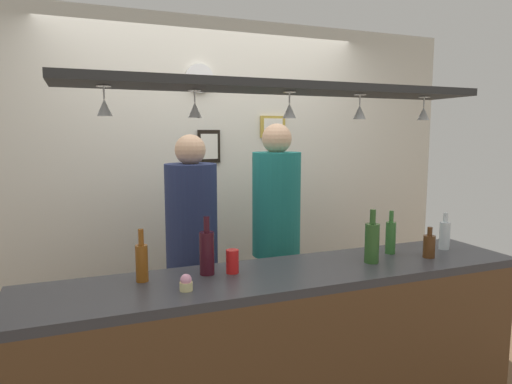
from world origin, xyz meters
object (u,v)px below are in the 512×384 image
person_left_navy_shirt (192,237)px  bottle_beer_brown_stubby (429,246)px  person_middle_teal_shirt (276,223)px  bottle_champagne_green (372,242)px  picture_frame_upper_small (273,127)px  picture_frame_crest (209,146)px  cupcake (186,283)px  bottle_wine_dark_red (207,252)px  wall_clock (200,78)px  bottle_beer_amber_tall (142,261)px  drink_can (232,261)px  bottle_beer_green_import (391,236)px  bottle_soda_clear (445,235)px

person_left_navy_shirt → bottle_beer_brown_stubby: size_ratio=9.42×
person_middle_teal_shirt → bottle_champagne_green: bearing=-75.5°
picture_frame_upper_small → picture_frame_crest: 0.57m
person_left_navy_shirt → cupcake: person_left_navy_shirt is taller
person_left_navy_shirt → bottle_wine_dark_red: (-0.09, -0.70, 0.08)m
bottle_wine_dark_red → wall_clock: bearing=76.6°
picture_frame_upper_small → wall_clock: bearing=-179.4°
bottle_beer_amber_tall → bottle_wine_dark_red: bottle_wine_dark_red is taller
drink_can → wall_clock: size_ratio=0.55×
person_left_navy_shirt → bottle_beer_amber_tall: (-0.41, -0.69, 0.06)m
drink_can → bottle_beer_brown_stubby: bearing=-6.9°
person_left_navy_shirt → picture_frame_upper_small: 1.27m
person_middle_teal_shirt → drink_can: size_ratio=14.50×
bottle_beer_green_import → wall_clock: wall_clock is taller
bottle_beer_amber_tall → bottle_wine_dark_red: 0.32m
bottle_soda_clear → wall_clock: 2.08m
drink_can → wall_clock: (0.18, 1.32, 1.08)m
drink_can → cupcake: 0.33m
person_left_navy_shirt → cupcake: (-0.24, -0.89, -0.00)m
bottle_wine_dark_red → bottle_soda_clear: bottle_wine_dark_red is taller
bottle_beer_brown_stubby → cupcake: (-1.43, -0.03, -0.03)m
bottle_beer_green_import → bottle_beer_brown_stubby: bearing=-46.0°
cupcake → bottle_wine_dark_red: bearing=52.4°
bottle_champagne_green → wall_clock: wall_clock is taller
bottle_wine_dark_red → wall_clock: 1.68m
bottle_beer_amber_tall → bottle_soda_clear: bearing=-1.9°
bottle_champagne_green → drink_can: bearing=172.4°
drink_can → picture_frame_crest: picture_frame_crest is taller
person_middle_teal_shirt → bottle_beer_green_import: bearing=-58.4°
bottle_beer_green_import → person_left_navy_shirt: bearing=145.9°
bottle_beer_green_import → bottle_beer_brown_stubby: size_ratio=1.44×
bottle_beer_green_import → drink_can: size_ratio=2.13×
bottle_beer_green_import → wall_clock: (-0.82, 1.31, 1.03)m
picture_frame_crest → wall_clock: (-0.07, -0.01, 0.52)m
person_left_navy_shirt → bottle_soda_clear: bearing=-27.8°
bottle_soda_clear → person_middle_teal_shirt: bearing=137.2°
bottle_wine_dark_red → drink_can: bearing=-11.9°
bottle_champagne_green → bottle_beer_amber_tall: bearing=173.6°
bottle_beer_amber_tall → bottle_beer_green_import: size_ratio=1.00×
person_middle_teal_shirt → picture_frame_crest: bearing=117.6°
bottle_beer_brown_stubby → drink_can: bearing=173.1°
bottle_beer_amber_tall → picture_frame_upper_small: picture_frame_upper_small is taller
bottle_wine_dark_red → bottle_soda_clear: size_ratio=1.30×
bottle_beer_amber_tall → picture_frame_upper_small: size_ratio=1.18×
drink_can → picture_frame_crest: size_ratio=0.47×
bottle_beer_brown_stubby → picture_frame_upper_small: bearing=103.4°
bottle_champagne_green → bottle_wine_dark_red: bearing=171.8°
bottle_champagne_green → cupcake: 1.07m
picture_frame_crest → wall_clock: 0.53m
bottle_wine_dark_red → bottle_champagne_green: size_ratio=1.00×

